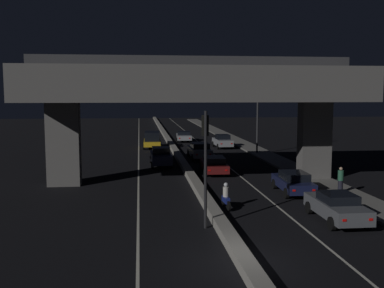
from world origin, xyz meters
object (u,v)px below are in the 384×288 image
(street_lamp, at_px, (254,103))
(car_dark_blue_lead_oncoming, at_px, (161,156))
(car_grey_lead, at_px, (337,207))
(pedestrian_on_sidewalk, at_px, (341,180))
(car_dark_red_third, at_px, (214,164))
(car_silver_sixth, at_px, (184,136))
(motorcycle_blue_filtering_near, at_px, (226,197))
(car_silver_fifth, at_px, (223,141))
(traffic_light_left_of_median, at_px, (205,149))
(car_silver_fourth, at_px, (200,150))
(car_taxi_yellow_second_oncoming, at_px, (152,139))
(car_dark_blue_second, at_px, (293,182))

(street_lamp, height_order, car_dark_blue_lead_oncoming, street_lamp)
(car_grey_lead, xyz_separation_m, pedestrian_on_sidewalk, (2.72, 5.44, 0.22))
(car_dark_red_third, xyz_separation_m, car_silver_sixth, (-0.04, 23.83, 0.00))
(car_dark_blue_lead_oncoming, bearing_deg, pedestrian_on_sidewalk, 38.15)
(car_grey_lead, distance_m, pedestrian_on_sidewalk, 6.08)
(car_silver_sixth, bearing_deg, motorcycle_blue_filtering_near, -178.98)
(car_silver_fifth, bearing_deg, traffic_light_left_of_median, 165.89)
(car_grey_lead, xyz_separation_m, car_silver_sixth, (-3.80, 37.82, -0.04))
(car_silver_fourth, xyz_separation_m, car_silver_fifth, (3.82, 8.57, -0.05))
(car_dark_red_third, height_order, car_silver_fifth, car_silver_fifth)
(car_silver_fifth, relative_size, car_taxi_yellow_second_oncoming, 0.88)
(traffic_light_left_of_median, height_order, car_dark_red_third, traffic_light_left_of_median)
(car_grey_lead, relative_size, car_silver_fourth, 0.94)
(car_grey_lead, bearing_deg, car_dark_red_third, 15.76)
(pedestrian_on_sidewalk, bearing_deg, traffic_light_left_of_median, -148.37)
(street_lamp, height_order, car_silver_sixth, street_lamp)
(car_dark_blue_second, relative_size, car_silver_fifth, 1.03)
(street_lamp, bearing_deg, car_taxi_yellow_second_oncoming, 147.03)
(car_taxi_yellow_second_oncoming, distance_m, motorcycle_blue_filtering_near, 28.22)
(car_taxi_yellow_second_oncoming, bearing_deg, motorcycle_blue_filtering_near, 8.13)
(car_taxi_yellow_second_oncoming, bearing_deg, street_lamp, 58.60)
(car_silver_fifth, xyz_separation_m, pedestrian_on_sidewalk, (2.75, -24.89, 0.18))
(car_dark_blue_second, distance_m, car_silver_fourth, 15.99)
(car_grey_lead, bearing_deg, pedestrian_on_sidewalk, -25.82)
(car_silver_fifth, xyz_separation_m, car_dark_blue_lead_oncoming, (-7.70, -12.04, 0.02))
(car_silver_sixth, height_order, car_taxi_yellow_second_oncoming, car_taxi_yellow_second_oncoming)
(car_dark_blue_second, distance_m, car_taxi_yellow_second_oncoming, 26.17)
(traffic_light_left_of_median, xyz_separation_m, car_taxi_yellow_second_oncoming, (-1.58, 31.38, -2.70))
(car_silver_fourth, bearing_deg, car_taxi_yellow_second_oncoming, 23.43)
(car_dark_blue_lead_oncoming, bearing_deg, car_grey_lead, 21.96)
(car_silver_fourth, xyz_separation_m, car_dark_blue_lead_oncoming, (-3.88, -3.47, -0.03))
(car_dark_blue_second, bearing_deg, car_silver_fifth, 2.35)
(car_dark_blue_second, xyz_separation_m, car_silver_fourth, (-3.84, 15.52, 0.10))
(traffic_light_left_of_median, bearing_deg, car_taxi_yellow_second_oncoming, 92.88)
(car_grey_lead, distance_m, car_dark_red_third, 14.48)
(traffic_light_left_of_median, bearing_deg, car_silver_fourth, 83.00)
(car_silver_fourth, bearing_deg, car_silver_fifth, -25.24)
(car_dark_red_third, height_order, car_silver_fourth, car_silver_fourth)
(car_silver_fifth, height_order, car_taxi_yellow_second_oncoming, car_taxi_yellow_second_oncoming)
(car_grey_lead, xyz_separation_m, car_dark_blue_lead_oncoming, (-7.73, 18.30, 0.06))
(car_grey_lead, distance_m, car_silver_fourth, 22.10)
(car_silver_sixth, bearing_deg, car_silver_fourth, -177.33)
(car_silver_fourth, xyz_separation_m, car_silver_sixth, (0.05, 16.05, -0.13))
(pedestrian_on_sidewalk, bearing_deg, car_dark_blue_lead_oncoming, 129.09)
(car_grey_lead, bearing_deg, street_lamp, -4.29)
(car_dark_blue_lead_oncoming, xyz_separation_m, car_taxi_yellow_second_oncoming, (-0.41, 12.81, 0.21))
(car_silver_sixth, bearing_deg, car_silver_fifth, -150.40)
(car_silver_sixth, xyz_separation_m, car_taxi_yellow_second_oncoming, (-4.34, -6.71, 0.31))
(car_dark_blue_lead_oncoming, relative_size, car_taxi_yellow_second_oncoming, 0.98)
(car_grey_lead, xyz_separation_m, car_silver_fourth, (-3.85, 21.77, 0.09))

